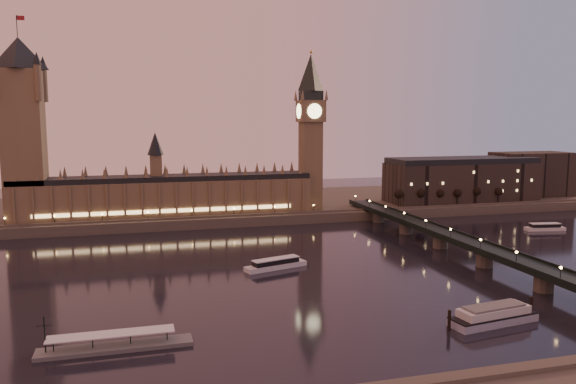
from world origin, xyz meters
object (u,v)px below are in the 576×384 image
(cruise_boat_a, at_px, (276,264))
(moored_barge, at_px, (493,315))
(cruise_boat_b, at_px, (545,227))
(pontoon_pier, at_px, (115,345))

(cruise_boat_a, bearing_deg, moored_barge, -75.07)
(cruise_boat_b, xyz_separation_m, pontoon_pier, (-242.31, -113.84, -0.66))
(cruise_boat_a, bearing_deg, cruise_boat_b, -3.72)
(cruise_boat_a, distance_m, moored_barge, 98.97)
(moored_barge, bearing_deg, cruise_boat_b, 37.11)
(cruise_boat_a, distance_m, cruise_boat_b, 180.47)
(cruise_boat_a, relative_size, cruise_boat_b, 1.23)
(cruise_boat_a, relative_size, moored_barge, 0.84)
(cruise_boat_b, xyz_separation_m, moored_barge, (-123.96, -124.81, 0.84))
(cruise_boat_b, bearing_deg, pontoon_pier, -145.86)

